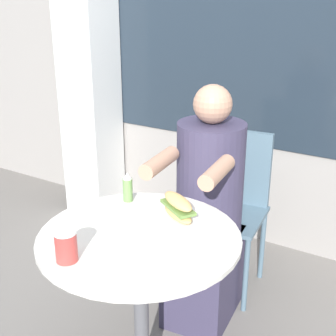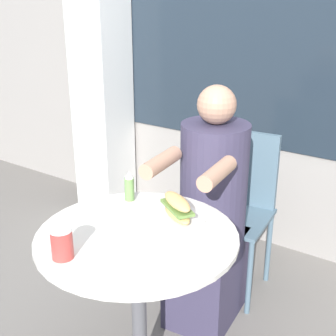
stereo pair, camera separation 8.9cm
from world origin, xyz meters
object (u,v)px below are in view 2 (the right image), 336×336
at_px(seated_diner, 210,223).
at_px(sandwich_on_plate, 177,210).
at_px(diner_chair, 239,197).
at_px(cafe_table, 138,276).
at_px(drink_cup, 62,243).
at_px(condiment_bottle, 129,186).

relative_size(seated_diner, sandwich_on_plate, 5.18).
height_order(diner_chair, seated_diner, seated_diner).
bearing_deg(cafe_table, sandwich_on_plate, 71.14).
bearing_deg(diner_chair, seated_diner, 86.19).
bearing_deg(drink_cup, diner_chair, 84.88).
height_order(seated_diner, sandwich_on_plate, seated_diner).
distance_m(sandwich_on_plate, condiment_bottle, 0.28).
distance_m(seated_diner, drink_cup, 0.88).
height_order(diner_chair, sandwich_on_plate, diner_chair).
xyz_separation_m(cafe_table, diner_chair, (-0.01, 0.91, -0.01)).
relative_size(cafe_table, condiment_bottle, 5.86).
xyz_separation_m(cafe_table, drink_cup, (-0.11, -0.27, 0.25)).
relative_size(cafe_table, sandwich_on_plate, 3.36).
xyz_separation_m(sandwich_on_plate, condiment_bottle, (-0.27, 0.04, 0.02)).
bearing_deg(drink_cup, seated_diner, 81.90).
height_order(sandwich_on_plate, condiment_bottle, condiment_bottle).
distance_m(cafe_table, diner_chair, 0.91).
bearing_deg(diner_chair, condiment_bottle, 67.34).
bearing_deg(cafe_table, drink_cup, -112.36).
bearing_deg(condiment_bottle, diner_chair, 73.32).
bearing_deg(seated_diner, cafe_table, 83.31).
distance_m(cafe_table, seated_diner, 0.56).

